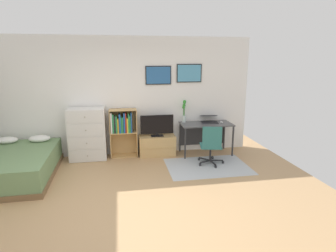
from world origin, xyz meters
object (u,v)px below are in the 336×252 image
dresser (87,134)px  desk (205,128)px  bamboo_vase (184,111)px  television (157,126)px  laptop (209,119)px  bed (13,165)px  tv_stand (157,145)px  bookshelf (122,128)px  computer_mouse (221,122)px  office_chair (211,144)px

dresser → desk: size_ratio=0.98×
dresser → bamboo_vase: (2.22, 0.12, 0.42)m
television → laptop: bearing=2.2°
dresser → television: bearing=-0.3°
bed → television: bearing=14.2°
tv_stand → desk: desk is taller
laptop → television: bearing=-170.0°
bed → bookshelf: 2.27m
dresser → computer_mouse: 3.08m
computer_mouse → bamboo_vase: 0.91m
bamboo_vase → bed: bearing=-165.4°
bed → television: (2.85, 0.78, 0.46)m
television → dresser: bearing=179.7°
desk → computer_mouse: bearing=-13.5°
bookshelf → laptop: bookshelf is taller
bookshelf → office_chair: 2.03m
laptop → bamboo_vase: bearing=-179.9°
bed → desk: bearing=9.9°
office_chair → bamboo_vase: (-0.37, 0.93, 0.54)m
desk → office_chair: office_chair is taller
dresser → tv_stand: size_ratio=1.39×
bed → tv_stand: (2.85, 0.81, -0.01)m
laptop → office_chair: bearing=-96.6°
bookshelf → tv_stand: (0.79, -0.04, -0.44)m
bed → office_chair: 3.89m
office_chair → laptop: bearing=87.6°
dresser → bookshelf: bearing=4.2°
tv_stand → office_chair: 1.34m
computer_mouse → bookshelf: bearing=176.1°
bed → bookshelf: (2.07, 0.85, 0.43)m
office_chair → desk: bearing=94.2°
laptop → dresser: bearing=-171.4°
bed → desk: 4.09m
television → laptop: size_ratio=1.60×
television → tv_stand: bearing=90.0°
dresser → laptop: dresser is taller
bed → office_chair: size_ratio=2.37×
tv_stand → office_chair: bearing=-38.5°
tv_stand → bamboo_vase: bamboo_vase is taller
bookshelf → computer_mouse: 2.31m
tv_stand → television: size_ratio=1.10×
desk → office_chair: bearing=-97.8°
bed → bamboo_vase: 3.71m
office_chair → laptop: 0.95m
tv_stand → office_chair: size_ratio=0.97×
bed → desk: desk is taller
bamboo_vase → bookshelf: bearing=-177.5°
bookshelf → bed: bearing=-157.7°
dresser → bookshelf: 0.78m
bed → office_chair: bearing=-1.4°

